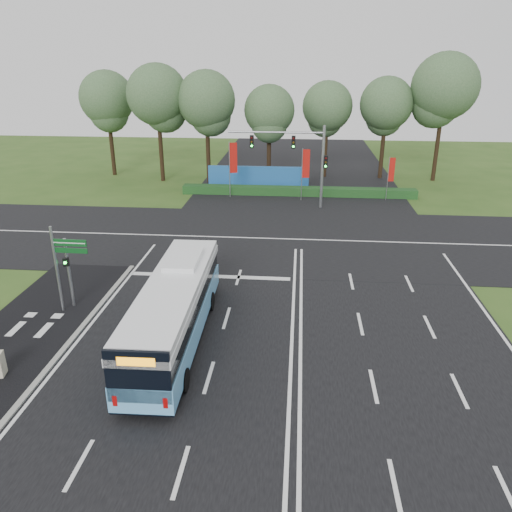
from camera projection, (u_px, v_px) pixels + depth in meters
The scene contains 15 objects.
ground at pixel (293, 322), 24.64m from camera, with size 120.00×120.00×0.00m, color #2F4F1A.
road_main at pixel (293, 321), 24.64m from camera, with size 20.00×120.00×0.04m, color black.
road_cross at pixel (296, 239), 35.74m from camera, with size 120.00×14.00×0.05m, color black.
bike_path at pixel (19, 341), 22.89m from camera, with size 5.00×18.00×0.06m, color black.
kerb_strip at pixel (69, 343), 22.68m from camera, with size 0.25×18.00×0.12m, color gray.
city_bus at pixel (175, 310), 22.29m from camera, with size 2.62×11.35×3.25m.
pedestrian_signal at pixel (69, 271), 25.37m from camera, with size 0.35×0.43×3.77m.
street_sign at pixel (62, 260), 24.60m from camera, with size 1.79×0.15×4.58m.
banner_flag_left at pixel (232, 162), 45.57m from camera, with size 0.73×0.30×5.15m.
banner_flag_mid at pixel (305, 167), 44.50m from camera, with size 0.70×0.13×4.76m.
banner_flag_right at pixel (391, 172), 44.68m from camera, with size 0.58×0.17×4.00m.
traffic_light_gantry at pixel (302, 154), 41.89m from camera, with size 8.41×0.28×7.00m.
hedge at pixel (298, 191), 47.18m from camera, with size 22.00×1.20×0.80m, color #163D18.
blue_hoarding at pixel (258, 177), 49.56m from camera, with size 10.00×0.30×2.20m, color #1D589F.
eucalyptus_row at pixel (276, 98), 50.61m from camera, with size 41.02×9.09×12.85m.
Camera 1 is at (0.12, -21.78, 12.11)m, focal length 35.00 mm.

